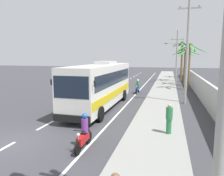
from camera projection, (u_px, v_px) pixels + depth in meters
The scene contains 14 objects.
ground_plane at pixel (12, 143), 10.66m from camera, with size 160.00×160.00×0.00m, color #3A3A3F.
sidewalk_kerb at pixel (160, 106), 18.45m from camera, with size 3.20×90.00×0.14m, color gray.
lane_markings at pixel (122, 95), 24.21m from camera, with size 3.93×71.02×0.01m.
boundary_wall at pixel (202, 89), 21.14m from camera, with size 0.24×60.00×2.16m, color #B2B2AD.
coach_bus_foreground at pixel (101, 84), 18.07m from camera, with size 2.97×11.36×3.90m.
motorcycle_beside_bus at pixel (138, 88), 25.30m from camera, with size 0.56×1.96×1.64m.
motorcycle_trailing at pixel (84, 134), 10.02m from camera, with size 0.56×1.96×1.67m.
pedestrian_far_walk at pixel (169, 118), 11.54m from camera, with size 0.36×0.36×1.65m.
utility_pole_mid at pixel (187, 46), 18.97m from camera, with size 1.97×0.24×10.14m.
utility_pole_far at pixel (176, 55), 34.35m from camera, with size 3.04×0.24×8.53m.
palm_nearest at pixel (185, 60), 31.26m from camera, with size 4.02×3.59×5.47m.
palm_second at pixel (182, 54), 35.96m from camera, with size 3.48×3.56×6.87m.
palm_third at pixel (190, 55), 27.06m from camera, with size 3.75×3.93×6.02m.
palm_fourth at pixel (185, 56), 42.28m from camera, with size 3.51×3.65×5.79m.
Camera 1 is at (7.45, -8.49, 4.29)m, focal length 34.26 mm.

